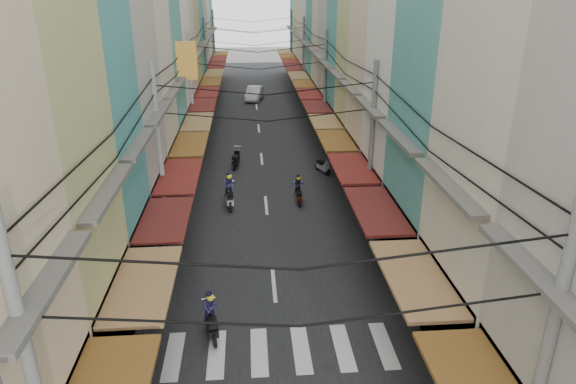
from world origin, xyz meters
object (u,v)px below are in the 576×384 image
bicycle (402,237)px  market_umbrella (478,269)px  traffic_sign (430,279)px  white_car (254,100)px

bicycle → market_umbrella: (0.42, -6.97, 2.36)m
bicycle → traffic_sign: (-1.30, -7.18, 2.21)m
white_car → traffic_sign: size_ratio=1.59×
bicycle → traffic_sign: bearing=162.4°
market_umbrella → bicycle: bearing=93.5°
bicycle → market_umbrella: 7.37m
white_car → market_umbrella: bearing=-69.7°
white_car → traffic_sign: bearing=-72.2°
white_car → market_umbrella: (6.92, -38.55, 2.36)m
market_umbrella → traffic_sign: size_ratio=0.89×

